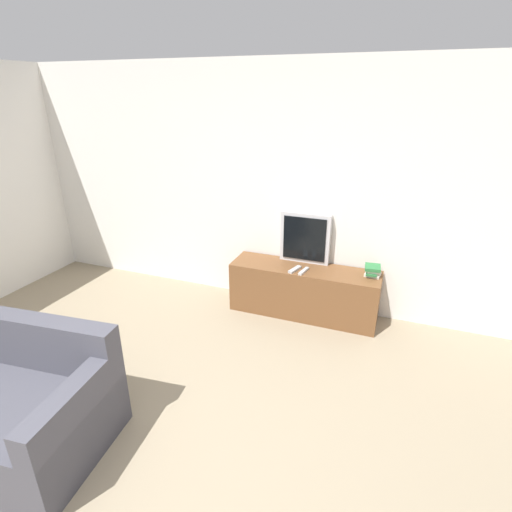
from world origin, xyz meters
The scene contains 6 objects.
wall_back centered at (0.00, 3.03, 1.30)m, with size 9.00×0.06×2.60m.
tv_stand centered at (0.45, 2.77, 0.27)m, with size 1.58×0.43×0.55m.
television centered at (0.39, 2.94, 0.83)m, with size 0.54×0.09×0.55m.
book_stack centered at (1.13, 2.83, 0.61)m, with size 0.17×0.21×0.11m.
remote_on_stand centered at (0.46, 2.66, 0.56)m, with size 0.07×0.19×0.02m.
remote_secondary centered at (0.37, 2.67, 0.56)m, with size 0.10×0.20×0.02m.
Camera 1 is at (1.33, -1.01, 2.29)m, focal length 28.00 mm.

